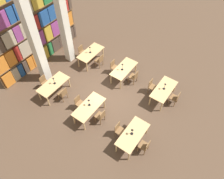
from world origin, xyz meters
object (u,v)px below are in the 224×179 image
object	(u,v)px
reading_table_2	(89,108)
desk_lamp_4	(54,80)
chair_2	(175,98)
reading_table_3	(124,69)
desk_lamp_2	(89,101)
chair_1	(119,130)
chair_9	(45,82)
desk_lamp_1	(165,85)
chair_5	(79,103)
chair_4	(101,116)
chair_6	(134,77)
pillar_center	(63,18)
reading_table_1	(164,90)
chair_0	(145,146)
reading_table_4	(54,85)
chair_11	(82,52)
chair_8	(63,94)
desk_lamp_3	(122,66)
chair_7	(114,67)
desk_lamp_5	(90,49)
chair_10	(100,60)
pillar_left	(33,37)
chair_3	(152,86)
reading_table_0	(133,135)
desk_lamp_0	(132,131)
reading_table_5	(91,53)

from	to	relation	value
reading_table_2	desk_lamp_4	xyz separation A→B (m)	(0.11, 2.48, 0.41)
chair_2	reading_table_3	distance (m)	3.30
desk_lamp_2	reading_table_3	xyz separation A→B (m)	(3.18, 0.02, -0.40)
chair_1	chair_9	world-z (taller)	same
desk_lamp_1	chair_5	xyz separation A→B (m)	(-3.17, 3.23, -0.58)
desk_lamp_1	chair_4	distance (m)	3.70
chair_6	chair_9	size ratio (longest dim) A/B	1.00
pillar_center	reading_table_1	xyz separation A→B (m)	(0.53, -6.35, -2.32)
chair_0	chair_6	size ratio (longest dim) A/B	1.00
chair_0	reading_table_4	size ratio (longest dim) A/B	0.50
reading_table_1	desk_lamp_2	world-z (taller)	desk_lamp_2
pillar_center	reading_table_1	size ratio (longest dim) A/B	3.33
chair_11	chair_8	bearing A→B (deg)	23.24
reading_table_3	desk_lamp_3	bearing A→B (deg)	169.76
chair_7	chair_8	distance (m)	3.46
chair_4	chair_7	world-z (taller)	same
chair_9	desk_lamp_5	xyz separation A→B (m)	(3.22, -0.72, 0.59)
reading_table_1	desk_lamp_3	world-z (taller)	desk_lamp_3
desk_lamp_3	chair_10	world-z (taller)	desk_lamp_3
pillar_left	chair_3	size ratio (longest dim) A/B	6.69
chair_7	chair_9	world-z (taller)	same
reading_table_0	reading_table_4	xyz separation A→B (m)	(0.06, 5.13, 0.00)
pillar_left	chair_9	size ratio (longest dim) A/B	6.69
pillar_left	chair_2	bearing A→B (deg)	-69.21
chair_3	desk_lamp_4	bearing A→B (deg)	-54.03
pillar_left	desk_lamp_0	size ratio (longest dim) A/B	14.82
desk_lamp_3	chair_11	distance (m)	3.19
desk_lamp_1	reading_table_2	size ratio (longest dim) A/B	0.24
chair_0	chair_8	bearing A→B (deg)	89.23
desk_lamp_2	chair_6	size ratio (longest dim) A/B	0.51
chair_9	reading_table_0	bearing A→B (deg)	89.80
chair_10	chair_9	bearing A→B (deg)	156.30
desk_lamp_2	pillar_left	bearing A→B (deg)	82.68
pillar_center	desk_lamp_4	world-z (taller)	pillar_center
chair_5	chair_9	xyz separation A→B (m)	(-0.05, 2.53, 0.00)
chair_5	reading_table_4	bearing A→B (deg)	-89.94
desk_lamp_2	desk_lamp_5	bearing A→B (deg)	38.40
chair_1	chair_4	world-z (taller)	same
chair_0	reading_table_5	size ratio (longest dim) A/B	0.50
reading_table_4	desk_lamp_5	xyz separation A→B (m)	(3.17, -0.02, 0.40)
reading_table_3	chair_10	size ratio (longest dim) A/B	2.01
desk_lamp_3	desk_lamp_4	distance (m)	3.85
chair_2	chair_1	bearing A→B (deg)	157.95
reading_table_1	chair_3	xyz separation A→B (m)	(0.04, 0.70, -0.19)
reading_table_1	reading_table_4	distance (m)	5.98
desk_lamp_1	chair_1	bearing A→B (deg)	169.08
reading_table_0	reading_table_1	distance (m)	3.23
pillar_left	chair_8	bearing A→B (deg)	-106.10
reading_table_4	desk_lamp_5	world-z (taller)	desk_lamp_5
chair_2	chair_4	bearing A→B (deg)	141.61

